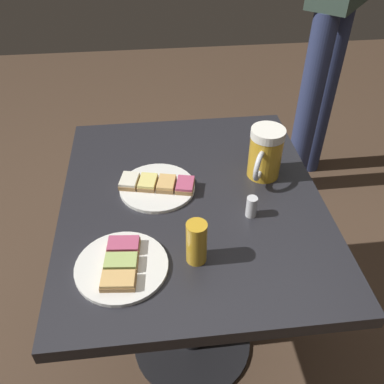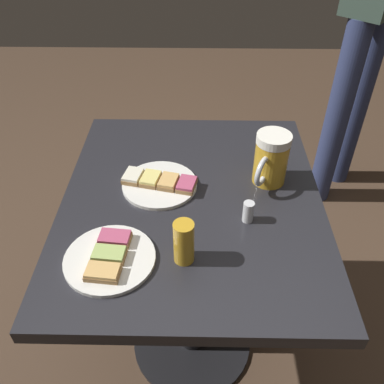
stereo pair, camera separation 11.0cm
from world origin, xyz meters
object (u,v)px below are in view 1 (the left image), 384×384
object	(u,v)px
salt_shaker	(251,207)
plate_far	(121,265)
beer_mug	(265,154)
plate_near	(157,186)
beer_glass_small	(196,242)

from	to	relation	value
salt_shaker	plate_far	bearing A→B (deg)	-66.98
plate_far	beer_mug	bearing A→B (deg)	127.10
plate_near	beer_glass_small	bearing A→B (deg)	16.22
beer_mug	beer_glass_small	world-z (taller)	beer_mug
beer_mug	plate_far	bearing A→B (deg)	-52.90
salt_shaker	plate_near	bearing A→B (deg)	-119.81
beer_glass_small	plate_far	bearing A→B (deg)	-87.30
plate_near	beer_mug	size ratio (longest dim) A/B	1.42
plate_near	plate_far	distance (m)	0.29
plate_near	beer_mug	xyz separation A→B (m)	(-0.03, 0.30, 0.06)
beer_mug	salt_shaker	bearing A→B (deg)	-23.60
plate_near	salt_shaker	bearing A→B (deg)	60.19
plate_near	salt_shaker	xyz separation A→B (m)	(0.13, 0.23, 0.02)
plate_far	beer_glass_small	size ratio (longest dim) A/B	1.91
plate_near	beer_glass_small	distance (m)	0.28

